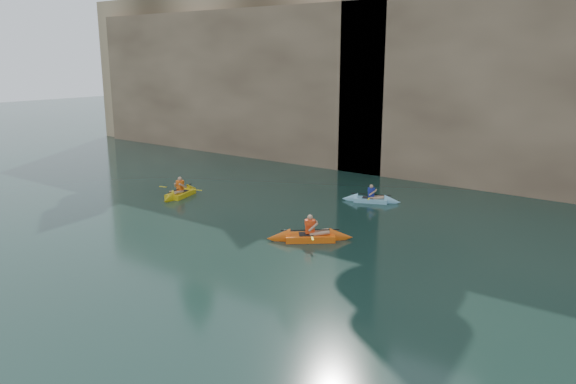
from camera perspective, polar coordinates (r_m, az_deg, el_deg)
The scene contains 9 objects.
ground at distance 13.69m, azimuth -8.37°, elevation -17.36°, with size 160.00×160.00×0.00m, color black.
cliff at distance 39.03m, azimuth 25.18°, elevation 10.90°, with size 70.00×16.00×12.00m, color tan.
cliff_slab_west at distance 41.93m, azimuth -5.69°, elevation 11.22°, with size 26.00×2.40×10.56m, color #9F8060.
cliff_slab_center at distance 31.38m, azimuth 25.69°, elevation 9.93°, with size 24.00×2.40×11.40m, color #9F8060.
sea_cave_west at distance 40.39m, azimuth -4.13°, elevation 6.49°, with size 4.50×1.00×4.00m, color black.
sea_cave_center at distance 32.98m, azimuth 14.50°, elevation 3.76°, with size 3.50×1.00×3.20m, color black.
kayaker_orange at distance 21.98m, azimuth 2.23°, elevation -4.54°, with size 3.09×2.78×1.29m.
kayaker_yellow at distance 29.30m, azimuth -10.86°, elevation -0.14°, with size 2.42×3.19×1.27m.
kayaker_ltblue_mid at distance 27.96m, azimuth 8.43°, elevation -0.75°, with size 2.93×2.06×1.10m.
Camera 1 is at (8.55, -8.06, 7.03)m, focal length 35.00 mm.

